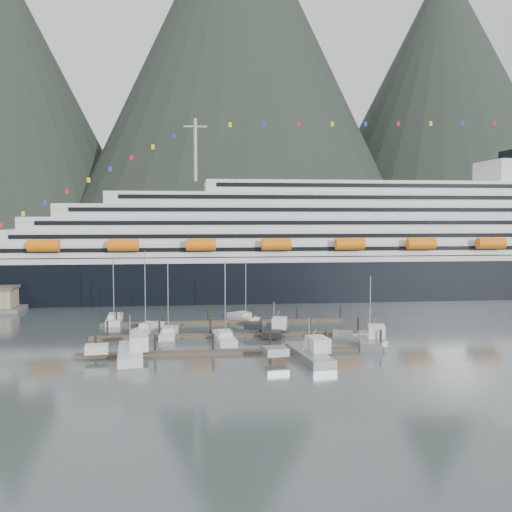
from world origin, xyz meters
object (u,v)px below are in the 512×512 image
Objects in this scene: sailboat_f at (243,318)px; sailboat_h at (367,341)px; sailboat_b at (148,329)px; trawler_d at (368,339)px; sailboat_e at (114,320)px; trawler_a at (129,352)px; sailboat_c at (224,338)px; sailboat_a at (169,334)px; trawler_e at (273,330)px; trawler_c at (308,354)px; cruise_ship at (346,251)px.

sailboat_f is 1.09× the size of sailboat_h.
trawler_d is at bearing -93.58° from sailboat_b.
sailboat_e is 31.75m from trawler_a.
sailboat_c reaches higher than sailboat_f.
sailboat_a reaches higher than trawler_d.
trawler_a reaches higher than trawler_e.
sailboat_b reaches higher than sailboat_h.
trawler_e is (18.68, -0.67, 0.42)m from sailboat_a.
sailboat_f is (18.73, 10.04, -0.02)m from sailboat_b.
trawler_c is (25.32, -24.98, 0.46)m from sailboat_b.
trawler_a is at bearing 120.37° from sailboat_c.
sailboat_b is at bearing 88.75° from trawler_e.
sailboat_h is at bearing -105.28° from sailboat_c.
sailboat_e reaches higher than trawler_d.
sailboat_c is 1.02× the size of trawler_c.
sailboat_h reaches higher than trawler_e.
sailboat_f is at bearing 27.33° from trawler_e.
sailboat_e is at bearing 40.44° from sailboat_c.
trawler_a is at bearing 120.14° from sailboat_f.
trawler_c is 1.16× the size of trawler_d.
trawler_c reaches higher than trawler_d.
sailboat_e is 47.88m from trawler_c.
sailboat_a is 1.27× the size of trawler_e.
sailboat_a is 0.87× the size of sailboat_b.
cruise_ship is 17.39× the size of trawler_d.
trawler_a is (-1.26, -21.12, 0.47)m from sailboat_b.
trawler_a is 26.86m from trawler_c.
cruise_ship is 14.79× the size of sailboat_c.
sailboat_f reaches higher than sailboat_h.
sailboat_e is 51.10m from sailboat_h.
sailboat_e is at bearing 75.33° from trawler_e.
sailboat_c is 24.30m from trawler_d.
sailboat_a reaches higher than trawler_a.
sailboat_c is at bearing 138.88° from sailboat_f.
sailboat_f is 0.92× the size of trawler_c.
trawler_a is (-50.72, -66.11, -11.14)m from cruise_ship.
sailboat_b is 1.20× the size of sailboat_f.
sailboat_e is (-56.80, -34.95, -11.61)m from cruise_ship.
cruise_ship reaches higher than trawler_d.
sailboat_b is 23.48m from trawler_e.
sailboat_c is at bearing 58.65° from sailboat_h.
trawler_c is at bearing -129.74° from sailboat_a.
sailboat_e reaches higher than trawler_e.
sailboat_e is at bearing 34.86° from trawler_c.
cruise_ship reaches higher than trawler_c.
sailboat_h is 0.89× the size of trawler_a.
sailboat_b is (-4.06, 5.17, 0.01)m from sailboat_a.
trawler_c reaches higher than trawler_e.
sailboat_c is 24.14m from sailboat_h.
trawler_a is at bearing -163.81° from sailboat_b.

